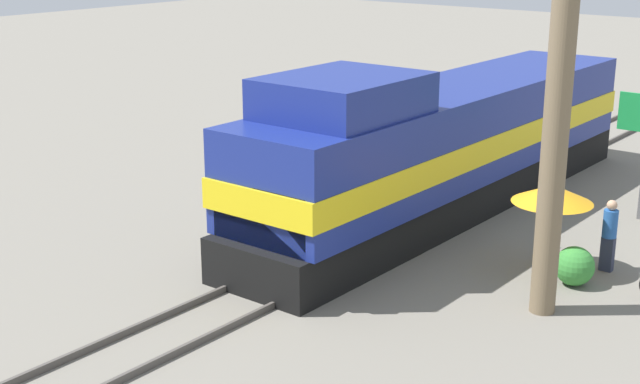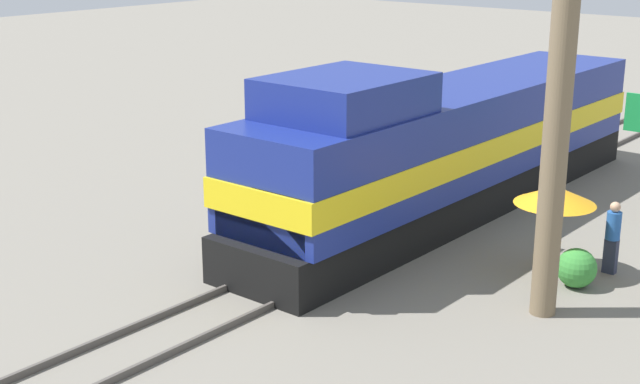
# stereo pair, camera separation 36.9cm
# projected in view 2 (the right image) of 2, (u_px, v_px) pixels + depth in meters

# --- Properties ---
(ground_plane) EXTENTS (120.00, 120.00, 0.00)m
(ground_plane) POSITION_uv_depth(u_px,v_px,m) (413.00, 226.00, 24.26)
(ground_plane) COLOR slate
(rail_near) EXTENTS (0.08, 39.58, 0.15)m
(rail_near) POSITION_uv_depth(u_px,v_px,m) (391.00, 218.00, 24.68)
(rail_near) COLOR #4C4742
(rail_near) RESTS_ON ground_plane
(rail_far) EXTENTS (0.08, 39.58, 0.15)m
(rail_far) POSITION_uv_depth(u_px,v_px,m) (435.00, 229.00, 23.80)
(rail_far) COLOR #4C4742
(rail_far) RESTS_ON ground_plane
(locomotive) EXTENTS (3.20, 16.94, 4.51)m
(locomotive) POSITION_uv_depth(u_px,v_px,m) (447.00, 146.00, 24.86)
(locomotive) COLOR black
(locomotive) RESTS_ON ground_plane
(utility_pole) EXTENTS (1.80, 0.54, 10.85)m
(utility_pole) POSITION_uv_depth(u_px,v_px,m) (562.00, 55.00, 17.27)
(utility_pole) COLOR #726047
(utility_pole) RESTS_ON ground_plane
(vendor_umbrella) EXTENTS (1.88, 1.88, 2.13)m
(vendor_umbrella) POSITION_uv_depth(u_px,v_px,m) (555.00, 195.00, 20.46)
(vendor_umbrella) COLOR #4C4C4C
(vendor_umbrella) RESTS_ON ground_plane
(shrub_cluster) EXTENTS (0.91, 0.91, 0.91)m
(shrub_cluster) POSITION_uv_depth(u_px,v_px,m) (577.00, 268.00, 20.08)
(shrub_cluster) COLOR #388C38
(shrub_cluster) RESTS_ON ground_plane
(person_bystander) EXTENTS (0.34, 0.34, 1.75)m
(person_bystander) POSITION_uv_depth(u_px,v_px,m) (613.00, 235.00, 20.75)
(person_bystander) COLOR #2D3347
(person_bystander) RESTS_ON ground_plane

